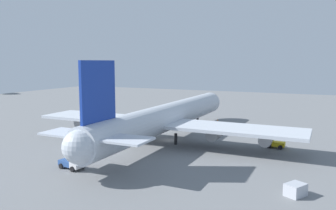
% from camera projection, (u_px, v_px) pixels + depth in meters
% --- Properties ---
extents(ground_plane, '(285.93, 285.93, 0.00)m').
position_uv_depth(ground_plane, '(168.00, 140.00, 83.37)').
color(ground_plane, slate).
extents(cargo_airplane, '(71.48, 64.97, 19.42)m').
position_uv_depth(cargo_airplane, '(167.00, 117.00, 82.29)').
color(cargo_airplane, silver).
rests_on(cargo_airplane, ground_plane).
extents(catering_truck, '(2.61, 4.11, 2.44)m').
position_uv_depth(catering_truck, '(274.00, 143.00, 75.90)').
color(catering_truck, '#333338').
rests_on(catering_truck, ground_plane).
extents(pushback_tractor, '(3.34, 5.34, 1.99)m').
position_uv_depth(pushback_tractor, '(73.00, 163.00, 60.89)').
color(pushback_tractor, silver).
rests_on(pushback_tractor, ground_plane).
extents(cargo_loader, '(2.89, 4.36, 2.52)m').
position_uv_depth(cargo_loader, '(115.00, 116.00, 112.60)').
color(cargo_loader, silver).
rests_on(cargo_loader, ground_plane).
extents(cargo_container_aft, '(3.57, 3.30, 1.81)m').
position_uv_depth(cargo_container_aft, '(295.00, 190.00, 48.60)').
color(cargo_container_aft, '#B7BCC6').
rests_on(cargo_container_aft, ground_plane).
extents(safety_cone_nose, '(0.41, 0.41, 0.59)m').
position_uv_depth(safety_cone_nose, '(218.00, 120.00, 110.97)').
color(safety_cone_nose, orange).
rests_on(safety_cone_nose, ground_plane).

